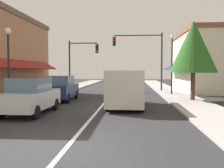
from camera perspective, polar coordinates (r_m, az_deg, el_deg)
name	(u,v)px	position (r m, az deg, el deg)	size (l,w,h in m)	color
ground_plane	(113,92)	(24.76, 0.32, -1.87)	(80.00, 80.00, 0.00)	#28282B
sidewalk_left	(58,91)	(25.74, -11.99, -1.61)	(2.60, 56.00, 0.12)	gray
sidewalk_right	(170,92)	(24.98, 13.01, -1.76)	(2.60, 56.00, 0.12)	#A39E99
lane_center_stripe	(113,92)	(24.76, 0.32, -1.86)	(0.14, 52.00, 0.01)	silver
storefront_right_block	(202,62)	(27.58, 19.62, 4.79)	(5.66, 10.20, 6.08)	beige
parked_car_nearest_left	(31,96)	(12.89, -17.88, -2.60)	(1.82, 4.12, 1.77)	#B7BABF
parked_car_second_left	(61,88)	(18.09, -11.42, -0.94)	(1.85, 4.13, 1.77)	navy
van_in_lane	(126,87)	(14.65, 3.19, -0.75)	(2.07, 5.21, 2.12)	beige
traffic_signal_mast_arm	(145,52)	(25.99, 7.43, 7.25)	(5.04, 0.50, 5.93)	#333333
traffic_signal_left_corner	(79,58)	(26.98, -7.34, 5.92)	(3.21, 0.50, 5.25)	#333333
street_lamp_left_near	(8,54)	(15.36, -22.30, 6.31)	(0.36, 0.36, 4.49)	black
street_lamp_right_mid	(172,55)	(21.99, 13.36, 6.32)	(0.36, 0.36, 5.10)	black
tree_right_near	(193,47)	(18.17, 17.87, 7.97)	(3.20, 3.20, 5.50)	#4C331E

